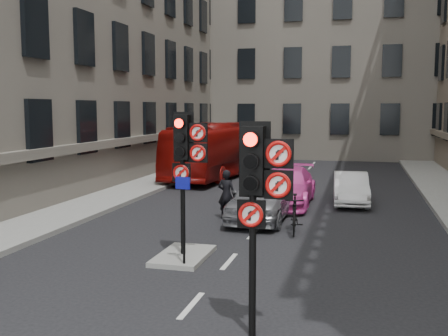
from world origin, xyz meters
The scene contains 12 objects.
pavement_left centered at (-7.20, 12.00, 0.08)m, with size 3.00×50.00×0.16m, color gray.
centre_island centered at (-1.20, 5.00, 0.06)m, with size 1.20×2.00×0.12m, color gray.
building_far centered at (0.00, 38.00, 10.00)m, with size 30.00×14.00×20.00m, color slate.
signal_near centered at (1.49, 0.99, 2.58)m, with size 0.91×0.40×3.58m.
signal_far centered at (-1.11, 4.99, 2.70)m, with size 0.91×0.40×3.58m.
car_silver centered at (-0.12, 10.08, 0.78)m, with size 1.83×4.55×1.55m, color #999BA0.
car_white centered at (2.75, 13.90, 0.62)m, with size 1.31×3.75×1.23m, color white.
car_pink centered at (0.30, 13.04, 0.72)m, with size 2.02×4.98×1.44m, color #E042A3.
bus_red centered at (-4.50, 20.70, 1.49)m, with size 2.50×10.67×2.97m, color maroon.
motorcycle centered at (1.18, 8.50, 0.57)m, with size 0.54×1.91×1.15m, color black.
motorcyclist centered at (-1.32, 9.87, 0.85)m, with size 0.62×0.41×1.70m, color black.
info_sign centered at (-0.90, 4.18, 1.46)m, with size 0.36×0.12×2.08m.
Camera 1 is at (3.07, -7.25, 3.79)m, focal length 42.00 mm.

